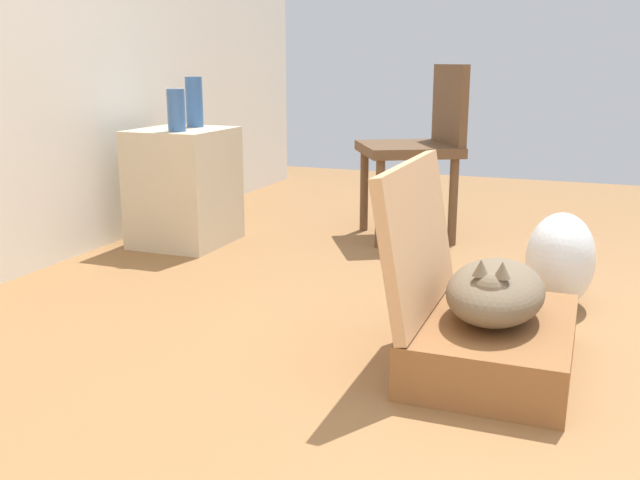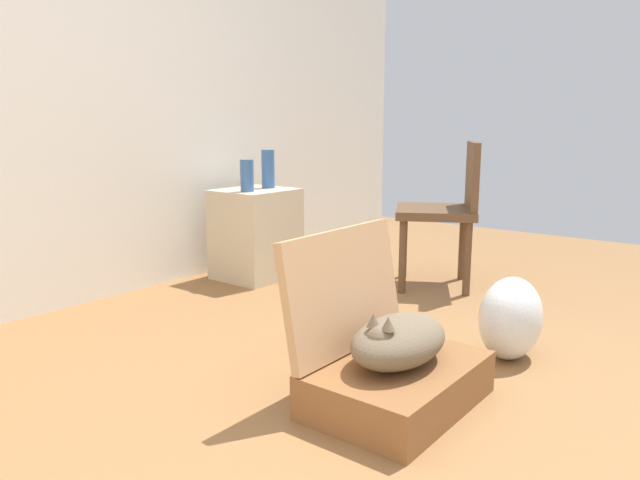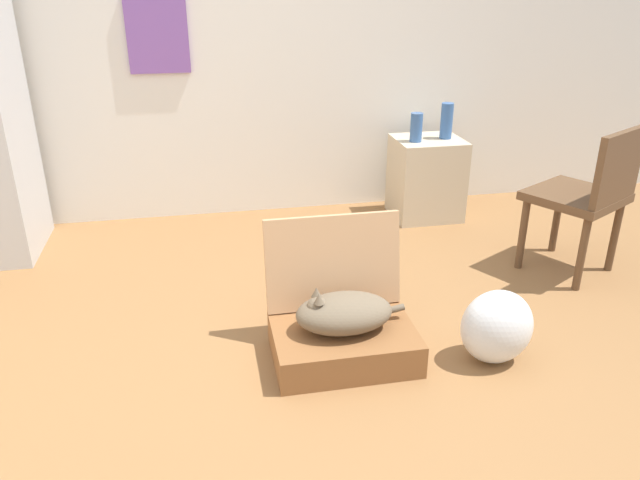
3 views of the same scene
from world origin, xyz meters
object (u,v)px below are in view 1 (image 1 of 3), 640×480
cat (495,291)px  chair (422,142)px  suitcase_base (492,343)px  vase_tall (176,110)px  side_table (184,187)px  vase_short (194,102)px  plastic_bag_white (560,260)px

cat → chair: chair is taller
suitcase_base → vase_tall: bearing=61.3°
cat → side_table: 1.94m
vase_short → cat: bearing=-124.1°
cat → chair: bearing=20.9°
suitcase_base → chair: (1.55, 0.60, 0.42)m
side_table → vase_short: vase_short is taller
plastic_bag_white → side_table: size_ratio=0.62×
vase_tall → chair: (0.67, -1.02, -0.18)m
side_table → chair: size_ratio=0.65×
cat → chair: size_ratio=0.59×
side_table → chair: chair is taller
vase_short → chair: bearing=-67.6°
plastic_bag_white → vase_short: vase_short is taller
vase_short → suitcase_base: bearing=-124.0°
vase_tall → chair: bearing=-56.6°
chair → cat: bearing=-8.3°
cat → vase_tall: (0.89, 1.61, 0.43)m
vase_tall → chair: chair is taller
plastic_bag_white → cat: bearing=167.6°
suitcase_base → vase_short: size_ratio=2.62×
suitcase_base → side_table: bearing=59.0°
cat → vase_tall: 1.89m
cat → chair: (1.56, 0.60, 0.25)m
cat → vase_short: 2.05m
plastic_bag_white → vase_short: 1.93m
plastic_bag_white → vase_tall: vase_tall is taller
plastic_bag_white → chair: bearing=40.2°
suitcase_base → vase_tall: (0.88, 1.61, 0.59)m
cat → vase_tall: size_ratio=2.64×
vase_tall → vase_short: 0.24m
suitcase_base → cat: size_ratio=1.25×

